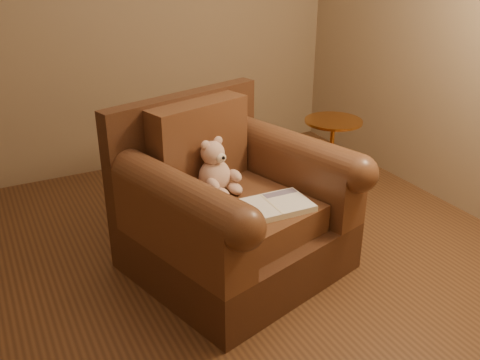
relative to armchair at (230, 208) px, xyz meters
name	(u,v)px	position (x,y,z in m)	size (l,w,h in m)	color
floor	(222,281)	(-0.13, -0.15, -0.39)	(4.00, 4.00, 0.00)	brown
armchair	(230,208)	(0.00, 0.00, 0.00)	(1.37, 1.33, 1.01)	#432616
teddy_bear	(216,172)	(-0.05, 0.08, 0.22)	(0.24, 0.28, 0.34)	beige
guidebook	(271,207)	(0.12, -0.27, 0.11)	(0.46, 0.28, 0.04)	beige
side_table	(331,154)	(1.15, 0.55, -0.06)	(0.44, 0.44, 0.61)	#DA8D3C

